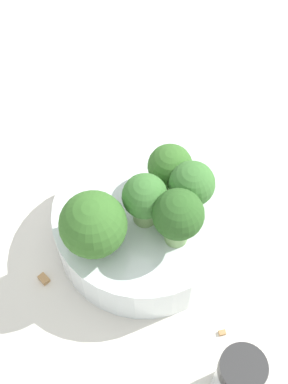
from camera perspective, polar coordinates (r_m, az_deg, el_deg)
name	(u,v)px	position (r m, az deg, el deg)	size (l,w,h in m)	color
ground_plane	(144,237)	(0.49, 0.00, -4.82)	(3.00, 3.00, 0.00)	silver
bowl	(144,224)	(0.47, 0.00, -3.47)	(0.15, 0.15, 0.05)	silver
broccoli_floret_0	(140,199)	(0.42, -0.46, -0.76)	(0.04, 0.04, 0.05)	#7A9E5B
broccoli_floret_1	(93,225)	(0.41, -5.45, -3.53)	(0.05, 0.05, 0.06)	#84AD66
broccoli_floret_2	(170,167)	(0.44, 2.80, 2.68)	(0.04, 0.04, 0.04)	#7A9E5B
broccoli_floret_3	(193,190)	(0.42, 5.21, 0.23)	(0.04, 0.04, 0.05)	#84AD66
broccoli_floret_4	(178,217)	(0.40, 3.65, -2.63)	(0.04, 0.04, 0.06)	#84AD66
pepper_shaker	(237,378)	(0.41, 9.93, -18.93)	(0.03, 0.03, 0.06)	#B2B7BC
almond_crumb_0	(222,332)	(0.45, 8.37, -14.56)	(0.01, 0.00, 0.01)	#AD7F4C
almond_crumb_1	(136,152)	(0.53, -0.90, 4.25)	(0.01, 0.01, 0.01)	#AD7F4C
almond_crumb_2	(254,363)	(0.45, 11.65, -17.45)	(0.01, 0.01, 0.01)	olive
almond_crumb_3	(43,278)	(0.47, -10.68, -8.98)	(0.01, 0.01, 0.01)	#AD7F4C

